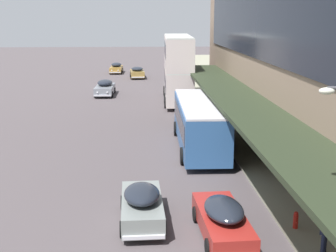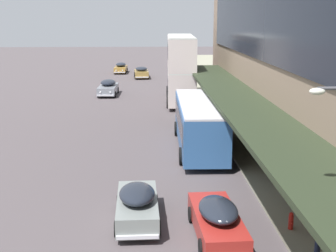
{
  "view_description": "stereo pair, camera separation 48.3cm",
  "coord_description": "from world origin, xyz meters",
  "views": [
    {
      "loc": [
        0.52,
        -10.78,
        8.28
      ],
      "look_at": [
        2.24,
        18.72,
        1.32
      ],
      "focal_mm": 50.0,
      "sensor_mm": 36.0,
      "label": 1
    },
    {
      "loc": [
        1.0,
        -10.8,
        8.28
      ],
      "look_at": [
        2.24,
        18.72,
        1.32
      ],
      "focal_mm": 50.0,
      "sensor_mm": 36.0,
      "label": 2
    }
  ],
  "objects": [
    {
      "name": "transit_bus_kerbside_front",
      "position": [
        4.17,
        17.85,
        1.77
      ],
      "size": [
        2.95,
        10.37,
        3.06
      ],
      "color": "#305C96",
      "rests_on": "ground"
    },
    {
      "name": "transit_bus_kerbside_rear",
      "position": [
        4.14,
        34.91,
        3.46
      ],
      "size": [
        3.06,
        11.13,
        6.43
      ],
      "color": "beige",
      "rests_on": "ground"
    },
    {
      "name": "sedan_lead_near",
      "position": [
        -3.35,
        39.13,
        0.81
      ],
      "size": [
        2.09,
        4.99,
        1.65
      ],
      "color": "gray",
      "rests_on": "ground"
    },
    {
      "name": "sedan_trailing_mid",
      "position": [
        0.49,
        7.09,
        0.79
      ],
      "size": [
        1.86,
        4.45,
        1.62
      ],
      "color": "gray",
      "rests_on": "ground"
    },
    {
      "name": "sedan_oncoming_front",
      "position": [
        -3.12,
        59.19,
        0.76
      ],
      "size": [
        1.93,
        4.74,
        1.54
      ],
      "color": "olive",
      "rests_on": "ground"
    },
    {
      "name": "sedan_trailing_near",
      "position": [
        3.55,
        5.59,
        0.75
      ],
      "size": [
        1.92,
        4.86,
        1.53
      ],
      "color": "#A32520",
      "rests_on": "ground"
    },
    {
      "name": "sedan_far_back",
      "position": [
        0.02,
        53.17,
        0.77
      ],
      "size": [
        2.11,
        4.48,
        1.56
      ],
      "color": "olive",
      "rests_on": "ground"
    },
    {
      "name": "pedestrian_at_kerb",
      "position": [
        6.76,
        3.66,
        1.18
      ],
      "size": [
        0.43,
        0.52,
        1.86
      ],
      "color": "#1E243D",
      "rests_on": "sidewalk_kerb"
    },
    {
      "name": "fire_hydrant",
      "position": [
        6.51,
        5.88,
        0.49
      ],
      "size": [
        0.2,
        0.4,
        0.7
      ],
      "color": "red",
      "rests_on": "sidewalk_kerb"
    }
  ]
}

